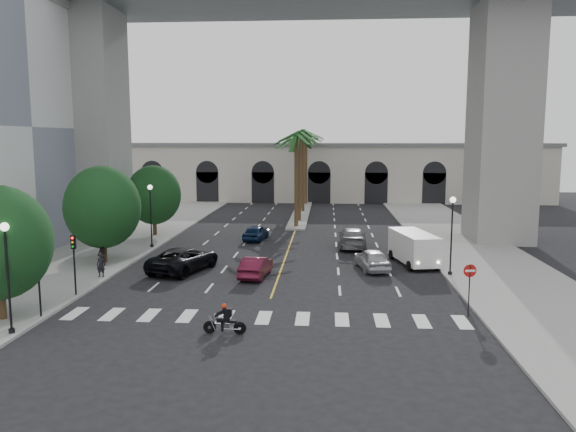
{
  "coord_description": "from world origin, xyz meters",
  "views": [
    {
      "loc": [
        3.21,
        -29.13,
        9.11
      ],
      "look_at": [
        0.72,
        6.0,
        4.25
      ],
      "focal_mm": 35.0,
      "sensor_mm": 36.0,
      "label": 1
    }
  ],
  "objects_px": {
    "motorcycle_rider": "(226,320)",
    "lamp_post_left_near": "(7,268)",
    "car_a": "(372,259)",
    "do_not_enter_sign": "(470,279)",
    "car_e": "(256,233)",
    "pedestrian_b": "(102,254)",
    "traffic_signal_near": "(38,271)",
    "lamp_post_right": "(452,229)",
    "car_c": "(184,259)",
    "pedestrian_a": "(101,265)",
    "car_d": "(352,238)",
    "cargo_van": "(414,247)",
    "car_b": "(256,267)",
    "traffic_signal_far": "(74,255)",
    "lamp_post_left_far": "(151,210)"
  },
  "relations": [
    {
      "from": "motorcycle_rider",
      "to": "lamp_post_left_near",
      "type": "bearing_deg",
      "value": -172.29
    },
    {
      "from": "car_a",
      "to": "do_not_enter_sign",
      "type": "distance_m",
      "value": 11.14
    },
    {
      "from": "car_e",
      "to": "pedestrian_b",
      "type": "relative_size",
      "value": 2.54
    },
    {
      "from": "lamp_post_left_near",
      "to": "traffic_signal_near",
      "type": "xyz_separation_m",
      "value": [
        0.1,
        2.5,
        -0.71
      ]
    },
    {
      "from": "lamp_post_right",
      "to": "car_c",
      "type": "bearing_deg",
      "value": 179.03
    },
    {
      "from": "do_not_enter_sign",
      "to": "pedestrian_a",
      "type": "bearing_deg",
      "value": 154.95
    },
    {
      "from": "car_d",
      "to": "car_c",
      "type": "bearing_deg",
      "value": 39.43
    },
    {
      "from": "lamp_post_left_near",
      "to": "lamp_post_right",
      "type": "xyz_separation_m",
      "value": [
        22.8,
        13.0,
        0.0
      ]
    },
    {
      "from": "motorcycle_rider",
      "to": "car_d",
      "type": "relative_size",
      "value": 0.36
    },
    {
      "from": "car_d",
      "to": "cargo_van",
      "type": "relative_size",
      "value": 0.97
    },
    {
      "from": "car_b",
      "to": "car_d",
      "type": "height_order",
      "value": "car_d"
    },
    {
      "from": "car_d",
      "to": "pedestrian_b",
      "type": "distance_m",
      "value": 20.13
    },
    {
      "from": "car_b",
      "to": "traffic_signal_near",
      "type": "bearing_deg",
      "value": 50.37
    },
    {
      "from": "traffic_signal_far",
      "to": "car_c",
      "type": "bearing_deg",
      "value": 55.86
    },
    {
      "from": "pedestrian_a",
      "to": "pedestrian_b",
      "type": "xyz_separation_m",
      "value": [
        -1.26,
        3.26,
        0.02
      ]
    },
    {
      "from": "car_b",
      "to": "pedestrian_a",
      "type": "height_order",
      "value": "pedestrian_a"
    },
    {
      "from": "lamp_post_right",
      "to": "car_b",
      "type": "distance_m",
      "value": 13.18
    },
    {
      "from": "motorcycle_rider",
      "to": "pedestrian_b",
      "type": "height_order",
      "value": "pedestrian_b"
    },
    {
      "from": "car_e",
      "to": "car_c",
      "type": "bearing_deg",
      "value": 82.66
    },
    {
      "from": "traffic_signal_near",
      "to": "traffic_signal_far",
      "type": "xyz_separation_m",
      "value": [
        0.0,
        4.0,
        0.0
      ]
    },
    {
      "from": "car_d",
      "to": "pedestrian_a",
      "type": "relative_size",
      "value": 3.64
    },
    {
      "from": "motorcycle_rider",
      "to": "do_not_enter_sign",
      "type": "bearing_deg",
      "value": 17.74
    },
    {
      "from": "lamp_post_right",
      "to": "motorcycle_rider",
      "type": "height_order",
      "value": "lamp_post_right"
    },
    {
      "from": "motorcycle_rider",
      "to": "traffic_signal_far",
      "type": "bearing_deg",
      "value": 152.64
    },
    {
      "from": "car_b",
      "to": "car_d",
      "type": "relative_size",
      "value": 0.74
    },
    {
      "from": "lamp_post_right",
      "to": "pedestrian_b",
      "type": "xyz_separation_m",
      "value": [
        -24.16,
        0.94,
        -2.27
      ]
    },
    {
      "from": "traffic_signal_near",
      "to": "car_b",
      "type": "height_order",
      "value": "traffic_signal_near"
    },
    {
      "from": "motorcycle_rider",
      "to": "car_e",
      "type": "relative_size",
      "value": 0.5
    },
    {
      "from": "traffic_signal_far",
      "to": "car_c",
      "type": "relative_size",
      "value": 0.6
    },
    {
      "from": "lamp_post_left_near",
      "to": "pedestrian_b",
      "type": "bearing_deg",
      "value": 95.57
    },
    {
      "from": "motorcycle_rider",
      "to": "car_a",
      "type": "distance_m",
      "value": 15.77
    },
    {
      "from": "motorcycle_rider",
      "to": "pedestrian_b",
      "type": "distance_m",
      "value": 17.16
    },
    {
      "from": "car_c",
      "to": "lamp_post_left_far",
      "type": "bearing_deg",
      "value": -40.49
    },
    {
      "from": "car_c",
      "to": "car_d",
      "type": "relative_size",
      "value": 1.07
    },
    {
      "from": "car_c",
      "to": "lamp_post_left_near",
      "type": "bearing_deg",
      "value": 88.49
    },
    {
      "from": "traffic_signal_far",
      "to": "do_not_enter_sign",
      "type": "xyz_separation_m",
      "value": [
        21.8,
        -2.11,
        -0.49
      ]
    },
    {
      "from": "car_b",
      "to": "traffic_signal_far",
      "type": "bearing_deg",
      "value": 35.61
    },
    {
      "from": "lamp_post_left_far",
      "to": "car_c",
      "type": "relative_size",
      "value": 0.88
    },
    {
      "from": "traffic_signal_far",
      "to": "car_b",
      "type": "xyz_separation_m",
      "value": [
        9.8,
        5.53,
        -1.82
      ]
    },
    {
      "from": "car_a",
      "to": "lamp_post_left_far",
      "type": "bearing_deg",
      "value": -30.75
    },
    {
      "from": "lamp_post_left_near",
      "to": "traffic_signal_far",
      "type": "height_order",
      "value": "lamp_post_left_near"
    },
    {
      "from": "car_e",
      "to": "pedestrian_b",
      "type": "distance_m",
      "value": 15.0
    },
    {
      "from": "lamp_post_right",
      "to": "pedestrian_b",
      "type": "relative_size",
      "value": 3.33
    },
    {
      "from": "lamp_post_left_near",
      "to": "pedestrian_a",
      "type": "bearing_deg",
      "value": 90.54
    },
    {
      "from": "traffic_signal_near",
      "to": "car_d",
      "type": "relative_size",
      "value": 0.64
    },
    {
      "from": "traffic_signal_far",
      "to": "cargo_van",
      "type": "relative_size",
      "value": 0.62
    },
    {
      "from": "car_a",
      "to": "cargo_van",
      "type": "xyz_separation_m",
      "value": [
        3.14,
        1.79,
        0.56
      ]
    },
    {
      "from": "traffic_signal_near",
      "to": "pedestrian_b",
      "type": "bearing_deg",
      "value": 97.27
    },
    {
      "from": "lamp_post_left_far",
      "to": "car_b",
      "type": "height_order",
      "value": "lamp_post_left_far"
    },
    {
      "from": "traffic_signal_near",
      "to": "car_a",
      "type": "height_order",
      "value": "traffic_signal_near"
    }
  ]
}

